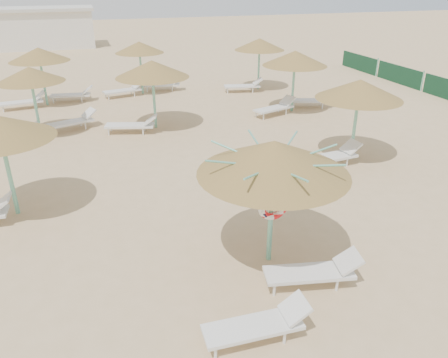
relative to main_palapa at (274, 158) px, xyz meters
name	(u,v)px	position (x,y,z in m)	size (l,w,h in m)	color
ground	(275,268)	(-0.01, -0.37, -2.42)	(120.00, 120.00, 0.00)	tan
main_palapa	(274,158)	(0.00, 0.00, 0.00)	(3.11, 3.11, 2.79)	#6DBDA2
lounger_main_a	(260,324)	(-1.08, -2.11, -2.10)	(1.86, 0.61, 0.67)	silver
lounger_main_b	(315,271)	(0.53, -1.11, -2.09)	(2.00, 0.94, 0.70)	silver
palapa_field	(174,67)	(0.19, 10.46, -0.12)	(15.43, 14.43, 2.72)	#6DBDA2
service_hut	(44,28)	(-6.01, 34.63, -0.78)	(8.40, 4.40, 3.25)	silver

